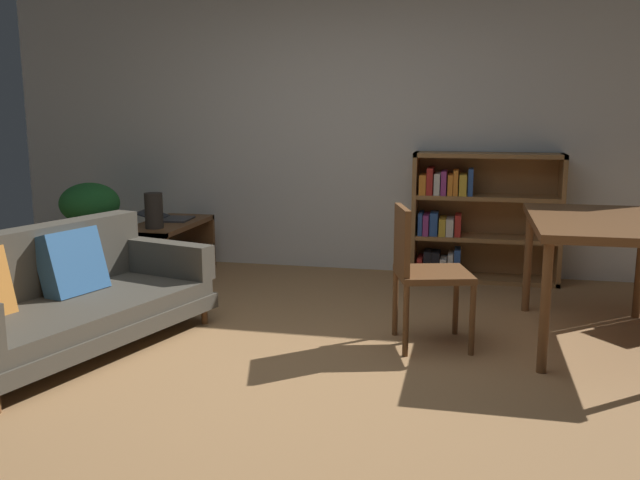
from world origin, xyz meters
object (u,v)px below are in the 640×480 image
object	(u,v)px
open_laptop	(168,217)
bookshelf	(474,217)
desk_speaker	(154,211)
fabric_couch	(58,296)
dining_table	(602,232)
potted_floor_plant	(90,214)
dining_chair_near	(422,267)
media_console	(169,252)

from	to	relation	value
open_laptop	bookshelf	distance (m)	2.68
desk_speaker	bookshelf	size ratio (longest dim) A/B	0.23
fabric_couch	dining_table	xyz separation A→B (m)	(3.24, 0.84, 0.38)
dining_table	bookshelf	bearing A→B (deg)	116.50
potted_floor_plant	dining_chair_near	bearing A→B (deg)	-23.21
open_laptop	fabric_couch	bearing A→B (deg)	-85.16
desk_speaker	dining_table	bearing A→B (deg)	-11.03
potted_floor_plant	desk_speaker	bearing A→B (deg)	-24.13
media_console	bookshelf	distance (m)	2.66
dining_chair_near	bookshelf	world-z (taller)	bookshelf
media_console	fabric_couch	bearing A→B (deg)	-86.73
dining_table	dining_chair_near	bearing A→B (deg)	-164.54
open_laptop	dining_table	world-z (taller)	dining_table
fabric_couch	dining_chair_near	xyz separation A→B (m)	(2.16, 0.54, 0.17)
desk_speaker	bookshelf	xyz separation A→B (m)	(2.56, 0.89, -0.10)
dining_table	bookshelf	world-z (taller)	bookshelf
desk_speaker	potted_floor_plant	world-z (taller)	potted_floor_plant
fabric_couch	open_laptop	distance (m)	1.94
fabric_couch	dining_chair_near	bearing A→B (deg)	14.10
fabric_couch	open_laptop	xyz separation A→B (m)	(-0.16, 1.92, 0.19)
dining_table	desk_speaker	bearing A→B (deg)	168.97
dining_chair_near	dining_table	bearing A→B (deg)	15.46
open_laptop	dining_chair_near	size ratio (longest dim) A/B	0.55
desk_speaker	dining_chair_near	world-z (taller)	dining_chair_near
desk_speaker	dining_chair_near	distance (m)	2.44
bookshelf	desk_speaker	bearing A→B (deg)	-160.86
open_laptop	dining_chair_near	xyz separation A→B (m)	(2.32, -1.38, -0.02)
fabric_couch	media_console	world-z (taller)	fabric_couch
open_laptop	dining_chair_near	distance (m)	2.70
fabric_couch	bookshelf	bearing A→B (deg)	43.83
desk_speaker	potted_floor_plant	distance (m)	0.88
potted_floor_plant	dining_table	size ratio (longest dim) A/B	0.62
media_console	potted_floor_plant	xyz separation A→B (m)	(-0.78, 0.06, 0.30)
fabric_couch	potted_floor_plant	world-z (taller)	potted_floor_plant
dining_chair_near	bookshelf	bearing A→B (deg)	80.26
media_console	dining_table	size ratio (longest dim) A/B	0.77
media_console	dining_table	distance (m)	3.51
media_console	open_laptop	world-z (taller)	open_laptop
desk_speaker	potted_floor_plant	size ratio (longest dim) A/B	0.35
fabric_couch	dining_table	distance (m)	3.37
fabric_couch	media_console	bearing A→B (deg)	93.27
desk_speaker	dining_table	size ratio (longest dim) A/B	0.22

